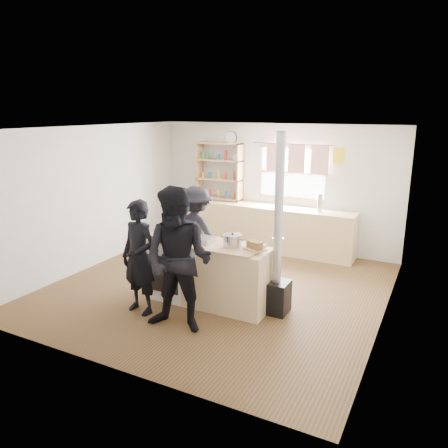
{
  "coord_description": "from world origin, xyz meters",
  "views": [
    {
      "loc": [
        3.06,
        -5.72,
        2.77
      ],
      "look_at": [
        0.17,
        -0.1,
        1.1
      ],
      "focal_mm": 35.0,
      "sensor_mm": 36.0,
      "label": 1
    }
  ],
  "objects_px": {
    "thermos": "(320,203)",
    "flue_heater": "(277,268)",
    "person_near_right": "(178,261)",
    "cooking_island": "(208,273)",
    "roast_tray": "(201,239)",
    "stockpot_stove": "(185,231)",
    "person_near_left": "(139,258)",
    "bread_board": "(255,246)",
    "skillet_greens": "(162,238)",
    "stockpot_counter": "(232,240)",
    "person_far": "(197,233)"
  },
  "relations": [
    {
      "from": "flue_heater",
      "to": "person_near_left",
      "type": "height_order",
      "value": "flue_heater"
    },
    {
      "from": "thermos",
      "to": "skillet_greens",
      "type": "relative_size",
      "value": 1.16
    },
    {
      "from": "thermos",
      "to": "cooking_island",
      "type": "bearing_deg",
      "value": -107.04
    },
    {
      "from": "thermos",
      "to": "roast_tray",
      "type": "distance_m",
      "value": 2.95
    },
    {
      "from": "thermos",
      "to": "person_far",
      "type": "distance_m",
      "value": 2.49
    },
    {
      "from": "person_near_left",
      "to": "person_far",
      "type": "distance_m",
      "value": 1.5
    },
    {
      "from": "thermos",
      "to": "cooking_island",
      "type": "height_order",
      "value": "thermos"
    },
    {
      "from": "bread_board",
      "to": "cooking_island",
      "type": "bearing_deg",
      "value": -179.76
    },
    {
      "from": "roast_tray",
      "to": "person_near_right",
      "type": "xyz_separation_m",
      "value": [
        0.15,
        -0.83,
        -0.04
      ]
    },
    {
      "from": "cooking_island",
      "to": "roast_tray",
      "type": "distance_m",
      "value": 0.51
    },
    {
      "from": "person_far",
      "to": "bread_board",
      "type": "bearing_deg",
      "value": 159.17
    },
    {
      "from": "bread_board",
      "to": "person_near_left",
      "type": "height_order",
      "value": "person_near_left"
    },
    {
      "from": "stockpot_stove",
      "to": "person_far",
      "type": "relative_size",
      "value": 0.14
    },
    {
      "from": "cooking_island",
      "to": "person_near_right",
      "type": "xyz_separation_m",
      "value": [
        0.05,
        -0.85,
        0.47
      ]
    },
    {
      "from": "thermos",
      "to": "flue_heater",
      "type": "xyz_separation_m",
      "value": [
        0.13,
        -2.6,
        -0.4
      ]
    },
    {
      "from": "thermos",
      "to": "roast_tray",
      "type": "xyz_separation_m",
      "value": [
        -0.95,
        -2.79,
        -0.09
      ]
    },
    {
      "from": "bread_board",
      "to": "flue_heater",
      "type": "xyz_separation_m",
      "value": [
        0.26,
        0.17,
        -0.32
      ]
    },
    {
      "from": "flue_heater",
      "to": "person_near_left",
      "type": "bearing_deg",
      "value": -153.48
    },
    {
      "from": "flue_heater",
      "to": "person_far",
      "type": "relative_size",
      "value": 1.61
    },
    {
      "from": "flue_heater",
      "to": "person_near_left",
      "type": "distance_m",
      "value": 1.9
    },
    {
      "from": "skillet_greens",
      "to": "roast_tray",
      "type": "height_order",
      "value": "roast_tray"
    },
    {
      "from": "skillet_greens",
      "to": "person_near_left",
      "type": "relative_size",
      "value": 0.17
    },
    {
      "from": "skillet_greens",
      "to": "roast_tray",
      "type": "bearing_deg",
      "value": 19.8
    },
    {
      "from": "thermos",
      "to": "person_near_right",
      "type": "height_order",
      "value": "person_near_right"
    },
    {
      "from": "roast_tray",
      "to": "bread_board",
      "type": "distance_m",
      "value": 0.82
    },
    {
      "from": "skillet_greens",
      "to": "stockpot_stove",
      "type": "distance_m",
      "value": 0.38
    },
    {
      "from": "stockpot_counter",
      "to": "person_near_left",
      "type": "height_order",
      "value": "person_near_left"
    },
    {
      "from": "flue_heater",
      "to": "person_far",
      "type": "height_order",
      "value": "flue_heater"
    },
    {
      "from": "skillet_greens",
      "to": "bread_board",
      "type": "relative_size",
      "value": 0.81
    },
    {
      "from": "cooking_island",
      "to": "bread_board",
      "type": "height_order",
      "value": "bread_board"
    },
    {
      "from": "cooking_island",
      "to": "person_far",
      "type": "height_order",
      "value": "person_far"
    },
    {
      "from": "bread_board",
      "to": "person_near_right",
      "type": "relative_size",
      "value": 0.18
    },
    {
      "from": "cooking_island",
      "to": "roast_tray",
      "type": "xyz_separation_m",
      "value": [
        -0.1,
        -0.02,
        0.5
      ]
    },
    {
      "from": "cooking_island",
      "to": "roast_tray",
      "type": "relative_size",
      "value": 5.81
    },
    {
      "from": "thermos",
      "to": "flue_heater",
      "type": "distance_m",
      "value": 2.63
    },
    {
      "from": "flue_heater",
      "to": "stockpot_stove",
      "type": "bearing_deg",
      "value": -177.61
    },
    {
      "from": "cooking_island",
      "to": "stockpot_counter",
      "type": "xyz_separation_m",
      "value": [
        0.39,
        -0.01,
        0.55
      ]
    },
    {
      "from": "flue_heater",
      "to": "person_near_right",
      "type": "relative_size",
      "value": 1.34
    },
    {
      "from": "skillet_greens",
      "to": "person_near_right",
      "type": "relative_size",
      "value": 0.15
    },
    {
      "from": "roast_tray",
      "to": "person_near_right",
      "type": "distance_m",
      "value": 0.85
    },
    {
      "from": "skillet_greens",
      "to": "flue_heater",
      "type": "xyz_separation_m",
      "value": [
        1.63,
        0.38,
        -0.3
      ]
    },
    {
      "from": "stockpot_stove",
      "to": "person_near_left",
      "type": "relative_size",
      "value": 0.14
    },
    {
      "from": "stockpot_stove",
      "to": "person_near_left",
      "type": "bearing_deg",
      "value": -107.78
    },
    {
      "from": "roast_tray",
      "to": "person_far",
      "type": "distance_m",
      "value": 1.04
    },
    {
      "from": "bread_board",
      "to": "stockpot_counter",
      "type": "bearing_deg",
      "value": -177.92
    },
    {
      "from": "skillet_greens",
      "to": "flue_heater",
      "type": "distance_m",
      "value": 1.7
    },
    {
      "from": "stockpot_stove",
      "to": "cooking_island",
      "type": "bearing_deg",
      "value": -13.52
    },
    {
      "from": "skillet_greens",
      "to": "person_near_right",
      "type": "distance_m",
      "value": 0.95
    },
    {
      "from": "thermos",
      "to": "person_near_right",
      "type": "relative_size",
      "value": 0.17
    },
    {
      "from": "thermos",
      "to": "stockpot_stove",
      "type": "distance_m",
      "value": 2.96
    }
  ]
}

